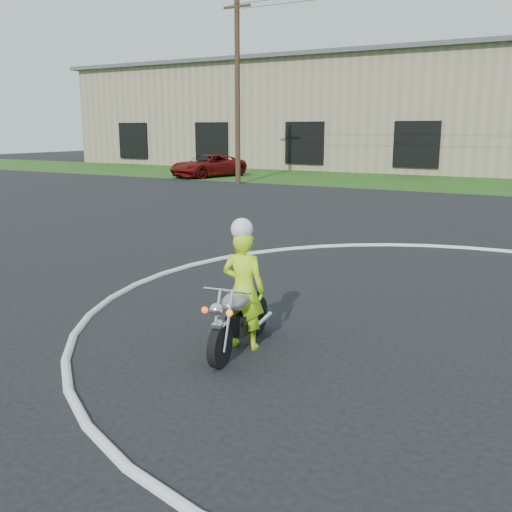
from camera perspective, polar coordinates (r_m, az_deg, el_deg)
The scene contains 5 objects.
ground at distance 6.97m, azimuth 15.31°, elevation -13.36°, with size 120.00×120.00×0.00m, color black.
primary_motorcycle at distance 7.85m, azimuth -1.70°, elevation -6.10°, with size 0.66×1.88×0.99m.
rider_primary_grp at distance 7.85m, azimuth -1.27°, elevation -3.02°, with size 0.66×0.48×1.84m.
pickup_grp at distance 36.62m, azimuth -4.85°, elevation 8.98°, with size 3.60×5.55×1.42m.
warehouse at distance 50.05m, azimuth 6.73°, elevation 13.86°, with size 41.00×17.00×8.30m.
Camera 1 is at (1.39, -6.13, 3.00)m, focal length 40.00 mm.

